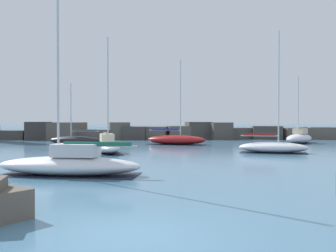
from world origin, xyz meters
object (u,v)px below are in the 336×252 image
(sailboat_moored_0, at_px, (273,147))
(sailboat_moored_2, at_px, (70,164))
(sailboat_moored_3, at_px, (176,140))
(sailboat_moored_4, at_px, (75,140))
(sailboat_moored_5, at_px, (299,138))
(sailboat_moored_7, at_px, (107,146))

(sailboat_moored_0, xyz_separation_m, sailboat_moored_2, (-14.60, -12.53, 0.08))
(sailboat_moored_3, height_order, sailboat_moored_4, sailboat_moored_3)
(sailboat_moored_4, distance_m, sailboat_moored_5, 26.73)
(sailboat_moored_2, height_order, sailboat_moored_3, sailboat_moored_2)
(sailboat_moored_2, distance_m, sailboat_moored_5, 33.67)
(sailboat_moored_0, relative_size, sailboat_moored_7, 1.06)
(sailboat_moored_0, relative_size, sailboat_moored_3, 1.08)
(sailboat_moored_3, relative_size, sailboat_moored_5, 1.20)
(sailboat_moored_0, height_order, sailboat_moored_4, sailboat_moored_0)
(sailboat_moored_3, distance_m, sailboat_moored_4, 11.60)
(sailboat_moored_2, xyz_separation_m, sailboat_moored_3, (7.00, 23.91, -0.01))
(sailboat_moored_2, relative_size, sailboat_moored_5, 1.32)
(sailboat_moored_4, relative_size, sailboat_moored_7, 0.72)
(sailboat_moored_2, height_order, sailboat_moored_4, sailboat_moored_2)
(sailboat_moored_0, height_order, sailboat_moored_5, sailboat_moored_0)
(sailboat_moored_0, relative_size, sailboat_moored_2, 0.98)
(sailboat_moored_2, distance_m, sailboat_moored_3, 24.91)
(sailboat_moored_4, xyz_separation_m, sailboat_moored_7, (4.96, -10.90, 0.08))
(sailboat_moored_0, xyz_separation_m, sailboat_moored_5, (7.49, 12.88, 0.17))
(sailboat_moored_0, xyz_separation_m, sailboat_moored_3, (-7.60, 11.38, 0.07))
(sailboat_moored_2, height_order, sailboat_moored_5, sailboat_moored_2)
(sailboat_moored_3, xyz_separation_m, sailboat_moored_7, (-6.64, -10.76, 0.04))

